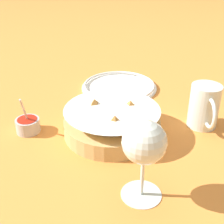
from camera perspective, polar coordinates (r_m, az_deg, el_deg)
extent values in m
plane|color=orange|center=(0.78, 2.29, -3.44)|extent=(4.00, 4.00, 0.00)
cylinder|color=tan|center=(0.76, 0.00, -2.62)|extent=(0.23, 0.23, 0.04)
cone|color=white|center=(0.75, 0.00, -1.63)|extent=(0.23, 0.23, 0.06)
cylinder|color=#3D842D|center=(0.76, 0.00, -2.49)|extent=(0.18, 0.18, 0.01)
pyramid|color=#B77A38|center=(0.70, 0.51, -2.49)|extent=(0.06, 0.07, 0.05)
pyramid|color=#B77A38|center=(0.77, 3.38, 0.42)|extent=(0.08, 0.09, 0.05)
pyramid|color=#B77A38|center=(0.77, -3.18, 0.62)|extent=(0.10, 0.10, 0.05)
cylinder|color=#B7B7BC|center=(0.80, -15.11, -2.38)|extent=(0.06, 0.06, 0.03)
cylinder|color=red|center=(0.79, -15.17, -2.01)|extent=(0.05, 0.05, 0.02)
cylinder|color=#B7B7BC|center=(0.77, -15.65, -0.11)|extent=(0.05, 0.01, 0.10)
cylinder|color=silver|center=(0.61, 5.36, -14.68)|extent=(0.08, 0.08, 0.00)
cylinder|color=silver|center=(0.58, 5.55, -11.60)|extent=(0.01, 0.01, 0.08)
sphere|color=silver|center=(0.53, 5.93, -5.49)|extent=(0.08, 0.08, 0.08)
sphere|color=beige|center=(0.54, 5.88, -6.35)|extent=(0.05, 0.05, 0.05)
cylinder|color=silver|center=(0.81, 16.48, 1.08)|extent=(0.07, 0.07, 0.11)
cylinder|color=gold|center=(0.82, 16.35, 0.24)|extent=(0.06, 0.06, 0.08)
torus|color=silver|center=(0.77, 17.42, -0.23)|extent=(0.08, 0.01, 0.08)
cylinder|color=white|center=(1.00, 1.33, 4.62)|extent=(0.24, 0.24, 0.01)
torus|color=white|center=(1.00, 1.33, 4.96)|extent=(0.23, 0.23, 0.01)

